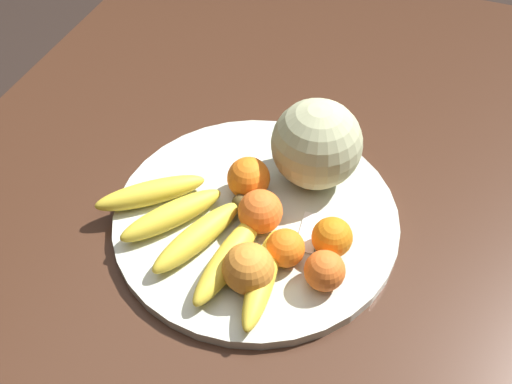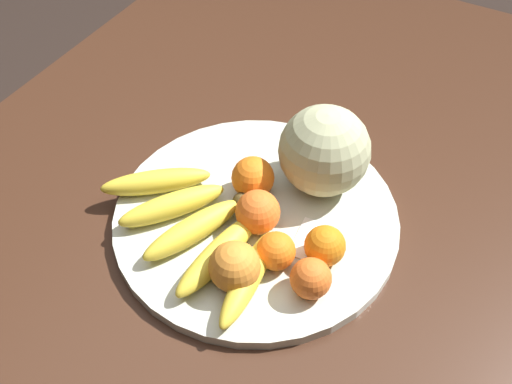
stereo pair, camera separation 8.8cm
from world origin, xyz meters
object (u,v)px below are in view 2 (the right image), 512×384
Objects in this scene: orange_back_left at (253,178)px; produce_tag at (305,238)px; banana_bunch at (196,227)px; orange_mid_center at (276,251)px; melon at (324,151)px; orange_front_right at (325,246)px; fruit_bowl at (256,217)px; orange_back_right at (235,267)px; orange_front_left at (311,278)px; kitchen_table at (246,213)px; orange_top_small at (258,212)px.

orange_back_left is 0.13m from produce_tag.
banana_bunch is 0.13m from orange_mid_center.
melon is 0.16m from orange_front_right.
banana_bunch is at bearing 144.25° from fruit_bowl.
orange_back_right is (-0.12, -0.04, 0.04)m from fruit_bowl.
fruit_bowl is at bearing 151.39° from melon.
orange_mid_center is (-0.18, -0.01, -0.04)m from melon.
orange_front_left is 0.06m from orange_front_right.
orange_back_right reaches higher than orange_back_left.
produce_tag is (0.07, -0.14, -0.02)m from banana_bunch.
banana_bunch is at bearing -179.51° from kitchen_table.
melon is at bearing 3.34° from orange_mid_center.
produce_tag is at bearing -166.34° from melon.
banana_bunch is (-0.08, 0.06, 0.03)m from fruit_bowl.
melon is at bearing 170.12° from banana_bunch.
banana_bunch is 4.10× the size of produce_tag.
melon is 0.44× the size of banana_bunch.
melon reaches higher than orange_back_left.
orange_top_small is 0.08m from produce_tag.
melon reaches higher than kitchen_table.
orange_front_right reaches higher than produce_tag.
melon is at bearing -49.98° from orange_back_left.
melon is 1.82× the size of produce_tag.
melon is 1.98× the size of orange_back_right.
orange_front_left is 0.73× the size of produce_tag.
orange_back_left is 0.17m from orange_back_right.
orange_back_right is at bearing -163.98° from fruit_bowl.
orange_front_right is (0.06, 0.01, 0.00)m from orange_front_left.
orange_back_left reaches higher than produce_tag.
melon reaches higher than fruit_bowl.
melon is 0.14m from produce_tag.
banana_bunch is at bearing 106.20° from orange_front_right.
melon reaches higher than orange_top_small.
orange_back_right is (-0.10, 0.09, 0.01)m from orange_front_right.
orange_back_right is 0.92× the size of produce_tag.
orange_back_right is (-0.16, -0.06, 0.00)m from orange_back_left.
orange_top_small is at bearing -144.64° from orange_back_left.
fruit_bowl is 6.11× the size of orange_back_right.
kitchen_table is at bearing -157.62° from banana_bunch.
orange_mid_center is 0.78× the size of orange_back_right.
orange_mid_center is (0.02, 0.06, -0.00)m from orange_front_left.
orange_top_small is (0.06, -0.07, 0.01)m from banana_bunch.
kitchen_table is at bearing 39.38° from orange_top_small.
orange_back_right reaches higher than orange_mid_center.
orange_front_right is at bearing -121.66° from produce_tag.
orange_front_right is 0.89× the size of orange_top_small.
kitchen_table is at bearing 51.16° from orange_front_left.
orange_front_left is (-0.01, -0.19, 0.01)m from banana_bunch.
orange_mid_center is 0.07m from orange_back_right.
orange_back_right reaches higher than produce_tag.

